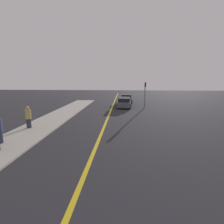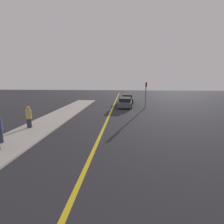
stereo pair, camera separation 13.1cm
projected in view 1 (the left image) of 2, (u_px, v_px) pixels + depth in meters
The scene contains 6 objects.
road_center_line at pixel (108, 118), 17.14m from camera, with size 0.20×60.00×0.01m.
sidewalk_left at pixel (47, 122), 15.03m from camera, with size 2.95×31.06×0.10m.
car_near_right_lane at pixel (124, 102), 23.71m from camera, with size 2.01×4.82×1.27m.
car_ahead_center at pixel (126, 99), 28.12m from camera, with size 1.88×3.97×1.30m.
pedestrian_by_sign at pixel (28, 117), 13.08m from camera, with size 0.40×0.40×1.65m.
traffic_light at pixel (145, 92), 22.40m from camera, with size 0.18×0.40×3.32m.
Camera 1 is at (1.51, 1.33, 3.75)m, focal length 28.00 mm.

